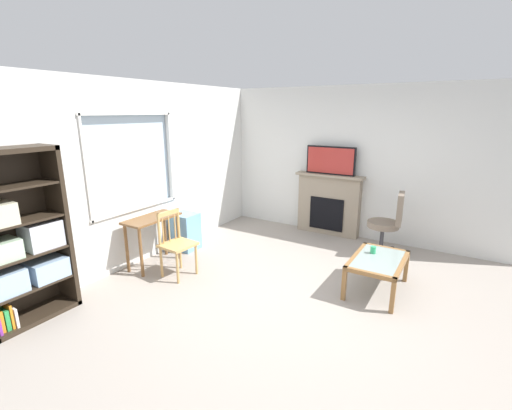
{
  "coord_description": "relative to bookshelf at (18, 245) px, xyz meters",
  "views": [
    {
      "loc": [
        -3.54,
        -1.64,
        2.2
      ],
      "look_at": [
        0.08,
        0.58,
        1.06
      ],
      "focal_mm": 24.6,
      "sensor_mm": 36.0,
      "label": 1
    }
  ],
  "objects": [
    {
      "name": "bookshelf",
      "position": [
        0.0,
        0.0,
        0.0
      ],
      "size": [
        0.9,
        0.38,
        1.85
      ],
      "color": "#2D2319",
      "rests_on": "ground"
    },
    {
      "name": "fireplace",
      "position": [
        4.34,
        -1.79,
        -0.3
      ],
      "size": [
        0.26,
        1.23,
        1.11
      ],
      "color": "gray",
      "rests_on": "ground"
    },
    {
      "name": "coffee_table",
      "position": [
        2.61,
        -3.07,
        -0.49
      ],
      "size": [
        0.94,
        0.6,
        0.43
      ],
      "color": "#8C9E99",
      "rests_on": "ground"
    },
    {
      "name": "wall_back_with_window",
      "position": [
        1.97,
        0.24,
        0.43
      ],
      "size": [
        5.0,
        0.15,
        2.62
      ],
      "color": "silver",
      "rests_on": "ground"
    },
    {
      "name": "wooden_chair",
      "position": [
        1.62,
        -0.63,
        -0.39
      ],
      "size": [
        0.45,
        0.43,
        0.9
      ],
      "color": "tan",
      "rests_on": "ground"
    },
    {
      "name": "sippy_cup",
      "position": [
        2.75,
        -2.97,
        -0.38
      ],
      "size": [
        0.07,
        0.07,
        0.09
      ],
      "primitive_type": "cylinder",
      "color": "#33B770",
      "rests_on": "coffee_table"
    },
    {
      "name": "wall_right",
      "position": [
        4.49,
        -2.23,
        0.46
      ],
      "size": [
        0.12,
        5.14,
        2.62
      ],
      "primitive_type": "cube",
      "color": "silver",
      "rests_on": "ground"
    },
    {
      "name": "office_chair",
      "position": [
        3.89,
        -2.93,
        -0.3
      ],
      "size": [
        0.57,
        0.58,
        1.0
      ],
      "color": "#7A6B5B",
      "rests_on": "ground"
    },
    {
      "name": "plastic_drawer_unit",
      "position": [
        2.41,
        -0.06,
        -0.56
      ],
      "size": [
        0.35,
        0.4,
        0.6
      ],
      "primitive_type": "cube",
      "color": "#72ADDB",
      "rests_on": "ground"
    },
    {
      "name": "tv",
      "position": [
        4.32,
        -1.79,
        0.5
      ],
      "size": [
        0.06,
        0.88,
        0.5
      ],
      "color": "black",
      "rests_on": "fireplace"
    },
    {
      "name": "ground",
      "position": [
        1.94,
        -2.23,
        -0.87
      ],
      "size": [
        6.0,
        5.94,
        0.02
      ],
      "primitive_type": "cube",
      "color": "#9E9389"
    },
    {
      "name": "desk_under_window",
      "position": [
        1.69,
        -0.11,
        -0.27
      ],
      "size": [
        0.82,
        0.39,
        0.73
      ],
      "color": "brown",
      "rests_on": "ground"
    }
  ]
}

